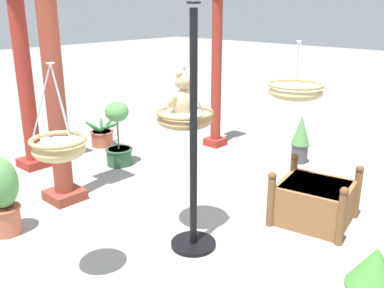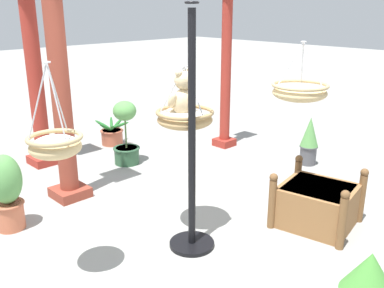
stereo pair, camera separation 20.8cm
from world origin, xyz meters
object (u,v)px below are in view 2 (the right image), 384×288
at_px(greenhouse_pillar_right, 59,78).
at_px(greenhouse_pillar_far_back, 226,69).
at_px(potted_plant_conical_shrub, 368,286).
at_px(hanging_basket_left_high, 55,145).
at_px(potted_plant_flowering_red, 112,135).
at_px(display_pole_central, 192,180).
at_px(teddy_bear, 183,97).
at_px(hanging_basket_with_teddy, 185,118).
at_px(wooden_planter_box, 317,204).
at_px(hanging_basket_right_low, 300,91).
at_px(potted_plant_fern_front, 126,135).
at_px(potted_plant_tall_leafy, 309,140).
at_px(greenhouse_pillar_left, 35,76).
at_px(potted_plant_small_succulent, 7,191).

bearing_deg(greenhouse_pillar_right, greenhouse_pillar_far_back, 0.31).
bearing_deg(greenhouse_pillar_right, potted_plant_conical_shrub, -82.07).
bearing_deg(hanging_basket_left_high, potted_plant_flowering_red, 50.10).
distance_m(display_pole_central, hanging_basket_left_high, 1.30).
bearing_deg(potted_plant_conical_shrub, teddy_bear, 91.59).
xyz_separation_m(hanging_basket_with_teddy, hanging_basket_left_high, (-1.29, 0.11, -0.00)).
height_order(teddy_bear, wooden_planter_box, teddy_bear).
bearing_deg(hanging_basket_with_teddy, greenhouse_pillar_far_back, 33.69).
xyz_separation_m(hanging_basket_with_teddy, greenhouse_pillar_right, (-0.43, 1.61, 0.24)).
relative_size(teddy_bear, potted_plant_conical_shrub, 0.83).
xyz_separation_m(display_pole_central, greenhouse_pillar_right, (-0.28, 1.86, 0.77)).
relative_size(greenhouse_pillar_far_back, potted_plant_flowering_red, 4.69).
bearing_deg(display_pole_central, potted_plant_conical_shrub, -82.95).
xyz_separation_m(hanging_basket_right_low, potted_plant_fern_front, (-0.51, 2.53, -0.93)).
bearing_deg(greenhouse_pillar_right, teddy_bear, -74.67).
bearing_deg(hanging_basket_left_high, teddy_bear, -3.73).
xyz_separation_m(greenhouse_pillar_far_back, potted_plant_fern_front, (-1.67, 0.45, -0.83)).
bearing_deg(teddy_bear, potted_plant_tall_leafy, 3.27).
bearing_deg(greenhouse_pillar_right, greenhouse_pillar_left, 76.72).
relative_size(hanging_basket_left_high, potted_plant_conical_shrub, 1.31).
relative_size(hanging_basket_with_teddy, teddy_bear, 1.27).
relative_size(display_pole_central, potted_plant_flowering_red, 4.05).
distance_m(greenhouse_pillar_right, potted_plant_small_succulent, 1.36).
distance_m(hanging_basket_with_teddy, hanging_basket_left_high, 1.29).
relative_size(hanging_basket_left_high, greenhouse_pillar_left, 0.28).
bearing_deg(potted_plant_flowering_red, greenhouse_pillar_right, -138.34).
xyz_separation_m(hanging_basket_with_teddy, wooden_planter_box, (1.11, -0.87, -0.98)).
distance_m(teddy_bear, greenhouse_pillar_far_back, 2.91).
distance_m(greenhouse_pillar_far_back, potted_plant_conical_shrub, 4.36).
bearing_deg(potted_plant_conical_shrub, potted_plant_tall_leafy, 38.42).
distance_m(hanging_basket_with_teddy, hanging_basket_right_low, 1.36).
bearing_deg(display_pole_central, greenhouse_pillar_right, 98.70).
xyz_separation_m(teddy_bear, hanging_basket_right_low, (1.27, -0.48, -0.05)).
xyz_separation_m(greenhouse_pillar_right, potted_plant_tall_leafy, (3.10, -1.43, -1.10)).
relative_size(greenhouse_pillar_far_back, potted_plant_fern_front, 2.80).
relative_size(greenhouse_pillar_left, greenhouse_pillar_right, 0.89).
relative_size(potted_plant_flowering_red, potted_plant_tall_leafy, 0.79).
xyz_separation_m(hanging_basket_right_low, wooden_planter_box, (-0.16, -0.41, -1.13)).
xyz_separation_m(greenhouse_pillar_right, potted_plant_conical_shrub, (0.49, -3.50, -1.17)).
relative_size(teddy_bear, potted_plant_small_succulent, 0.57).
xyz_separation_m(potted_plant_flowering_red, potted_plant_conical_shrub, (-1.08, -4.89, 0.13)).
height_order(hanging_basket_left_high, greenhouse_pillar_right, greenhouse_pillar_right).
xyz_separation_m(hanging_basket_with_teddy, potted_plant_fern_front, (0.76, 2.07, -0.78)).
bearing_deg(greenhouse_pillar_right, potted_plant_flowering_red, 41.66).
distance_m(teddy_bear, potted_plant_tall_leafy, 2.87).
relative_size(greenhouse_pillar_far_back, wooden_planter_box, 2.86).
distance_m(hanging_basket_right_low, greenhouse_pillar_left, 3.66).
xyz_separation_m(potted_plant_fern_front, potted_plant_conical_shrub, (-0.71, -3.97, -0.15)).
bearing_deg(potted_plant_flowering_red, potted_plant_conical_shrub, -102.42).
distance_m(greenhouse_pillar_right, wooden_planter_box, 3.16).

